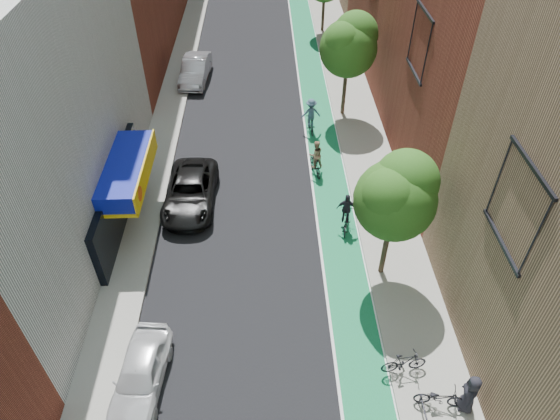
{
  "coord_description": "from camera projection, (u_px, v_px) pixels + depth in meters",
  "views": [
    {
      "loc": [
        0.5,
        -5.06,
        17.36
      ],
      "look_at": [
        1.08,
        12.81,
        1.5
      ],
      "focal_mm": 32.0,
      "sensor_mm": 36.0,
      "label": 1
    }
  ],
  "objects": [
    {
      "name": "bike_lane",
      "position": [
        316.0,
        100.0,
        34.83
      ],
      "size": [
        2.0,
        68.0,
        0.01
      ],
      "primitive_type": "cube",
      "color": "#126831",
      "rests_on": "ground"
    },
    {
      "name": "sidewalk_left",
      "position": [
        172.0,
        102.0,
        34.54
      ],
      "size": [
        2.0,
        68.0,
        0.15
      ],
      "primitive_type": "cube",
      "color": "gray",
      "rests_on": "ground"
    },
    {
      "name": "sidewalk_right",
      "position": [
        351.0,
        99.0,
        34.84
      ],
      "size": [
        3.0,
        68.0,
        0.15
      ],
      "primitive_type": "cube",
      "color": "gray",
      "rests_on": "ground"
    },
    {
      "name": "building_left_white",
      "position": [
        0.0,
        120.0,
        21.51
      ],
      "size": [
        8.0,
        20.0,
        12.0
      ],
      "primitive_type": "cube",
      "color": "silver",
      "rests_on": "ground"
    },
    {
      "name": "tree_near",
      "position": [
        397.0,
        195.0,
        19.83
      ],
      "size": [
        3.4,
        3.36,
        6.42
      ],
      "color": "#332619",
      "rests_on": "ground"
    },
    {
      "name": "tree_mid",
      "position": [
        349.0,
        44.0,
        30.15
      ],
      "size": [
        3.55,
        3.53,
        6.74
      ],
      "color": "#332619",
      "rests_on": "ground"
    },
    {
      "name": "parked_car_white",
      "position": [
        140.0,
        374.0,
        18.3
      ],
      "size": [
        2.05,
        4.32,
        1.43
      ],
      "primitive_type": "imported",
      "rotation": [
        0.0,
        0.0,
        -0.09
      ],
      "color": "silver",
      "rests_on": "ground"
    },
    {
      "name": "parked_car_black",
      "position": [
        190.0,
        192.0,
        26.09
      ],
      "size": [
        2.69,
        5.56,
        1.52
      ],
      "primitive_type": "imported",
      "rotation": [
        0.0,
        0.0,
        -0.03
      ],
      "color": "black",
      "rests_on": "ground"
    },
    {
      "name": "parked_car_silver",
      "position": [
        195.0,
        70.0,
        36.51
      ],
      "size": [
        2.11,
        5.12,
        1.65
      ],
      "primitive_type": "imported",
      "rotation": [
        0.0,
        0.0,
        -0.07
      ],
      "color": "#9899A0",
      "rests_on": "ground"
    },
    {
      "name": "cyclist_lane_near",
      "position": [
        316.0,
        160.0,
        28.05
      ],
      "size": [
        0.95,
        1.85,
        2.04
      ],
      "rotation": [
        0.0,
        0.0,
        3.38
      ],
      "color": "black",
      "rests_on": "ground"
    },
    {
      "name": "cyclist_lane_mid",
      "position": [
        346.0,
        216.0,
        24.67
      ],
      "size": [
        1.06,
        1.91,
        2.05
      ],
      "rotation": [
        0.0,
        0.0,
        2.94
      ],
      "color": "black",
      "rests_on": "ground"
    },
    {
      "name": "cyclist_lane_far",
      "position": [
        311.0,
        117.0,
        31.22
      ],
      "size": [
        1.28,
        1.74,
        2.21
      ],
      "rotation": [
        0.0,
        0.0,
        3.27
      ],
      "color": "black",
      "rests_on": "ground"
    },
    {
      "name": "parked_bike_mid",
      "position": [
        404.0,
        363.0,
        18.68
      ],
      "size": [
        1.81,
        0.69,
        1.06
      ],
      "primitive_type": "imported",
      "rotation": [
        0.0,
        0.0,
        1.68
      ],
      "color": "black",
      "rests_on": "sidewalk_right"
    },
    {
      "name": "parked_bike_far",
      "position": [
        440.0,
        397.0,
        17.71
      ],
      "size": [
        1.87,
        0.86,
        0.95
      ],
      "primitive_type": "imported",
      "rotation": [
        0.0,
        0.0,
        1.44
      ],
      "color": "black",
      "rests_on": "sidewalk_right"
    },
    {
      "name": "pedestrian",
      "position": [
        470.0,
        394.0,
        17.36
      ],
      "size": [
        0.74,
        0.98,
        1.81
      ],
      "primitive_type": "imported",
      "rotation": [
        0.0,
        0.0,
        -1.76
      ],
      "color": "black",
      "rests_on": "sidewalk_right"
    }
  ]
}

